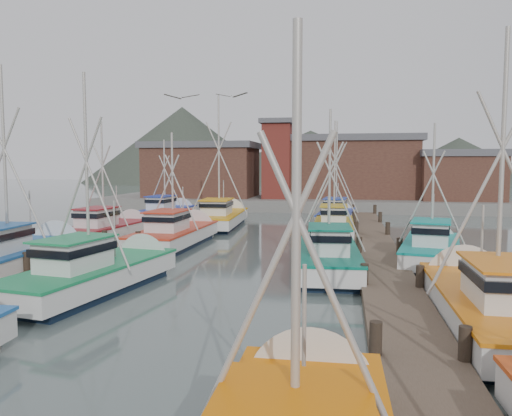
% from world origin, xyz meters
% --- Properties ---
extents(ground, '(260.00, 260.00, 0.00)m').
position_xyz_m(ground, '(0.00, 0.00, 0.00)').
color(ground, '#4E5E5A').
rests_on(ground, ground).
extents(dock_left, '(2.30, 46.00, 1.50)m').
position_xyz_m(dock_left, '(-7.00, 4.04, 0.21)').
color(dock_left, '#4D3D30').
rests_on(dock_left, ground).
extents(dock_right, '(2.30, 46.00, 1.50)m').
position_xyz_m(dock_right, '(7.00, 4.04, 0.21)').
color(dock_right, '#4D3D30').
rests_on(dock_right, ground).
extents(quay, '(44.00, 16.00, 1.20)m').
position_xyz_m(quay, '(0.00, 37.00, 0.60)').
color(quay, gray).
rests_on(quay, ground).
extents(shed_left, '(12.72, 8.48, 6.20)m').
position_xyz_m(shed_left, '(-11.00, 35.00, 4.34)').
color(shed_left, brown).
rests_on(shed_left, quay).
extents(shed_center, '(14.84, 9.54, 6.90)m').
position_xyz_m(shed_center, '(6.00, 37.00, 4.69)').
color(shed_center, brown).
rests_on(shed_center, quay).
extents(shed_right, '(8.48, 6.36, 5.20)m').
position_xyz_m(shed_right, '(17.00, 34.00, 3.84)').
color(shed_right, brown).
rests_on(shed_right, quay).
extents(lookout_tower, '(3.60, 3.60, 8.50)m').
position_xyz_m(lookout_tower, '(-2.00, 33.00, 5.55)').
color(lookout_tower, maroon).
rests_on(lookout_tower, quay).
extents(distant_hills, '(175.00, 140.00, 42.00)m').
position_xyz_m(distant_hills, '(-12.76, 122.59, 0.00)').
color(distant_hills, '#3E463A').
rests_on(distant_hills, ground).
extents(boat_4, '(4.01, 9.08, 8.97)m').
position_xyz_m(boat_4, '(-4.08, -3.01, 0.68)').
color(boat_4, black).
rests_on(boat_4, ground).
extents(boat_5, '(3.22, 8.59, 7.97)m').
position_xyz_m(boat_5, '(4.53, 1.99, 0.68)').
color(boat_5, black).
rests_on(boat_5, ground).
extents(boat_6, '(4.14, 9.74, 10.09)m').
position_xyz_m(boat_6, '(-9.62, -0.24, 0.69)').
color(boat_6, black).
rests_on(boat_6, ground).
extents(boat_7, '(3.91, 9.46, 9.55)m').
position_xyz_m(boat_7, '(9.61, -4.86, 0.68)').
color(boat_7, black).
rests_on(boat_7, ground).
extents(boat_8, '(3.15, 9.33, 7.55)m').
position_xyz_m(boat_8, '(-4.70, 7.85, 0.68)').
color(boat_8, black).
rests_on(boat_8, ground).
extents(boat_9, '(3.35, 8.26, 8.39)m').
position_xyz_m(boat_9, '(4.55, 13.18, 0.68)').
color(boat_9, black).
rests_on(boat_9, ground).
extents(boat_10, '(3.41, 8.76, 8.24)m').
position_xyz_m(boat_10, '(-9.58, 8.79, 0.68)').
color(boat_10, black).
rests_on(boat_10, ground).
extents(boat_11, '(4.02, 8.46, 7.51)m').
position_xyz_m(boat_11, '(9.55, 4.98, 0.68)').
color(boat_11, black).
rests_on(boat_11, ground).
extents(boat_12, '(4.47, 10.30, 11.18)m').
position_xyz_m(boat_12, '(-4.43, 17.60, 0.69)').
color(boat_12, black).
rests_on(boat_12, ground).
extents(boat_13, '(3.54, 8.38, 8.96)m').
position_xyz_m(boat_13, '(4.63, 20.23, 0.68)').
color(boat_13, black).
rests_on(boat_13, ground).
extents(boat_14, '(3.22, 8.75, 7.69)m').
position_xyz_m(boat_14, '(-9.91, 20.52, 0.68)').
color(boat_14, black).
rests_on(boat_14, ground).
extents(gull_near, '(1.50, 0.66, 0.24)m').
position_xyz_m(gull_near, '(-1.66, -0.16, 7.75)').
color(gull_near, gray).
rests_on(gull_near, ground).
extents(gull_far, '(1.55, 0.66, 0.24)m').
position_xyz_m(gull_far, '(0.03, 1.95, 8.05)').
color(gull_far, gray).
rests_on(gull_far, ground).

